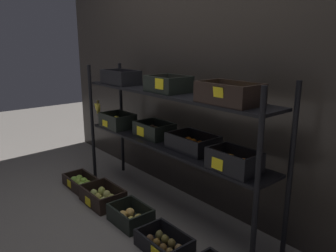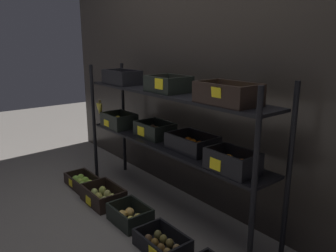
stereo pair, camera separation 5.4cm
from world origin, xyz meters
The scene contains 7 objects.
ground_plane centered at (0.00, 0.00, 0.00)m, with size 10.00×10.00×0.00m, color #605B56.
storefront_wall centered at (0.00, 0.37, 1.01)m, with size 4.29×0.12×2.02m, color #2D2823.
display_rack centered at (0.01, 0.00, 0.75)m, with size 2.01×0.36×1.12m.
crate_ground_apple_green centered at (-0.84, -0.37, 0.04)m, with size 0.36×0.22×0.11m.
crate_ground_pear centered at (-0.43, -0.37, 0.05)m, with size 0.38×0.26×0.14m.
crate_ground_apple_gold centered at (-0.01, -0.36, 0.05)m, with size 0.32×0.23×0.13m.
crate_ground_kiwi centered at (0.41, -0.38, 0.04)m, with size 0.36×0.25×0.11m.
Camera 1 is at (1.89, -1.57, 1.34)m, focal length 35.21 mm.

